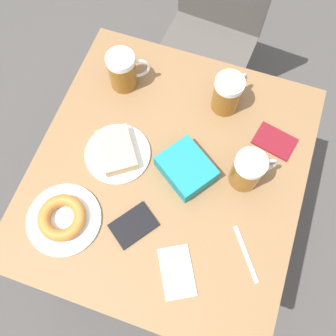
# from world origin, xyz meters

# --- Properties ---
(ground_plane) EXTENTS (8.00, 8.00, 0.00)m
(ground_plane) POSITION_xyz_m (0.00, 0.00, 0.00)
(ground_plane) COLOR #474442
(table) EXTENTS (0.83, 0.89, 0.75)m
(table) POSITION_xyz_m (0.00, 0.00, 0.68)
(table) COLOR olive
(table) RESTS_ON ground_plane
(chair) EXTENTS (0.43, 0.43, 0.92)m
(chair) POSITION_xyz_m (-0.06, 0.80, 0.55)
(chair) COLOR #514C47
(chair) RESTS_ON ground_plane
(plate_with_cake) EXTENTS (0.20, 0.20, 0.05)m
(plate_with_cake) POSITION_xyz_m (-0.17, -0.00, 0.77)
(plate_with_cake) COLOR white
(plate_with_cake) RESTS_ON table
(plate_with_donut) EXTENTS (0.22, 0.22, 0.05)m
(plate_with_donut) POSITION_xyz_m (-0.24, -0.25, 0.77)
(plate_with_donut) COLOR white
(plate_with_donut) RESTS_ON table
(beer_mug_left) EXTENTS (0.09, 0.13, 0.13)m
(beer_mug_left) POSITION_xyz_m (0.10, 0.28, 0.82)
(beer_mug_left) COLOR #8C5619
(beer_mug_left) RESTS_ON table
(beer_mug_center) EXTENTS (0.13, 0.10, 0.13)m
(beer_mug_center) POSITION_xyz_m (0.23, 0.05, 0.82)
(beer_mug_center) COLOR #8C5619
(beer_mug_center) RESTS_ON table
(beer_mug_right) EXTENTS (0.13, 0.10, 0.13)m
(beer_mug_right) POSITION_xyz_m (-0.24, 0.26, 0.82)
(beer_mug_right) COLOR #8C5619
(beer_mug_right) RESTS_ON table
(napkin_folded) EXTENTS (0.14, 0.17, 0.00)m
(napkin_folded) POSITION_xyz_m (0.12, -0.28, 0.75)
(napkin_folded) COLOR white
(napkin_folded) RESTS_ON table
(fork) EXTENTS (0.11, 0.14, 0.00)m
(fork) POSITION_xyz_m (0.29, -0.17, 0.75)
(fork) COLOR silver
(fork) RESTS_ON table
(passport_near_edge) EXTENTS (0.14, 0.15, 0.01)m
(passport_near_edge) POSITION_xyz_m (-0.04, -0.20, 0.75)
(passport_near_edge) COLOR black
(passport_near_edge) RESTS_ON table
(passport_far_edge) EXTENTS (0.14, 0.11, 0.01)m
(passport_far_edge) POSITION_xyz_m (0.29, 0.20, 0.75)
(passport_far_edge) COLOR maroon
(passport_far_edge) RESTS_ON table
(blue_pouch) EXTENTS (0.20, 0.19, 0.06)m
(blue_pouch) POSITION_xyz_m (0.05, 0.01, 0.78)
(blue_pouch) COLOR teal
(blue_pouch) RESTS_ON table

